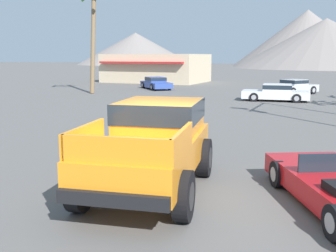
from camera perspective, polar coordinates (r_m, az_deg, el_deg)
The scene contains 7 objects.
ground_plane at distance 8.70m, azimuth -0.78°, elevation -10.48°, with size 320.00×320.00×0.00m, color #5B5956.
orange_pickup_truck at distance 9.14m, azimuth -2.10°, elevation -2.04°, with size 3.08×5.21×1.99m.
parked_car_blue at distance 37.28m, azimuth -1.78°, elevation 6.27°, with size 4.37×4.39×1.12m.
parked_car_silver at distance 33.80m, azimuth 17.88°, elevation 5.46°, with size 3.64×4.28×1.20m.
parked_car_white at distance 28.31m, azimuth 15.39°, elevation 4.74°, with size 4.69×2.41×1.17m.
palm_tree_tall at distance 33.61m, azimuth -11.28°, elevation 15.94°, with size 2.91×2.96×8.88m.
storefront_building at distance 47.88m, azimuth -1.70°, elevation 8.41°, with size 11.35×8.47×3.30m.
Camera 1 is at (3.41, -7.40, 3.06)m, focal length 42.00 mm.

